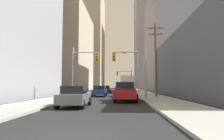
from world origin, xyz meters
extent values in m
plane|color=black|center=(0.00, 0.00, 0.00)|extent=(400.00, 400.00, 0.00)
cube|color=#9E9E99|center=(-5.50, 50.00, 0.07)|extent=(3.84, 160.00, 0.15)
cube|color=#9E9E99|center=(5.50, 50.00, 0.07)|extent=(3.84, 160.00, 0.15)
cube|color=silver|center=(2.47, 36.02, 1.95)|extent=(2.81, 11.56, 2.90)
cube|color=black|center=(1.21, 36.02, 2.47)|extent=(0.31, 10.58, 0.80)
cube|color=red|center=(1.21, 36.02, 1.37)|extent=(0.31, 10.58, 0.28)
cylinder|color=black|center=(1.30, 40.04, 0.50)|extent=(0.32, 1.00, 1.00)
cylinder|color=black|center=(3.65, 40.04, 0.50)|extent=(0.32, 1.00, 1.00)
cylinder|color=black|center=(1.30, 32.80, 0.50)|extent=(0.32, 1.00, 1.00)
cylinder|color=black|center=(3.65, 32.80, 0.50)|extent=(0.32, 1.00, 1.00)
cube|color=maroon|center=(1.82, 13.55, 0.80)|extent=(2.19, 5.47, 0.80)
cube|color=black|center=(1.82, 14.52, 1.55)|extent=(1.86, 1.86, 0.70)
cube|color=black|center=(1.82, 12.20, 1.25)|extent=(1.84, 2.44, 0.10)
cylinder|color=black|center=(0.86, 15.27, 0.40)|extent=(0.28, 0.80, 0.80)
cylinder|color=black|center=(2.78, 15.27, 0.40)|extent=(0.28, 0.80, 0.80)
cylinder|color=black|center=(0.86, 11.82, 0.40)|extent=(0.28, 0.80, 0.80)
cylinder|color=black|center=(2.78, 11.82, 0.40)|extent=(0.28, 0.80, 0.80)
cube|color=slate|center=(-1.93, 8.49, 0.65)|extent=(1.95, 4.26, 0.65)
cube|color=black|center=(-1.93, 8.34, 1.25)|extent=(1.65, 1.96, 0.55)
cylinder|color=black|center=(-2.80, 9.83, 0.32)|extent=(0.22, 0.64, 0.64)
cylinder|color=black|center=(-1.07, 9.83, 0.32)|extent=(0.22, 0.64, 0.64)
cylinder|color=black|center=(-2.80, 7.14, 0.32)|extent=(0.22, 0.64, 0.64)
cylinder|color=black|center=(-1.07, 7.14, 0.32)|extent=(0.22, 0.64, 0.64)
cube|color=#195938|center=(1.77, 21.90, 0.65)|extent=(1.85, 4.22, 0.65)
cube|color=black|center=(1.77, 21.75, 1.25)|extent=(1.61, 1.92, 0.55)
cylinder|color=black|center=(0.91, 23.24, 0.32)|extent=(0.22, 0.64, 0.64)
cylinder|color=black|center=(2.64, 23.24, 0.32)|extent=(0.22, 0.64, 0.64)
cylinder|color=black|center=(0.91, 20.55, 0.32)|extent=(0.22, 0.64, 0.64)
cylinder|color=black|center=(2.64, 20.55, 0.32)|extent=(0.22, 0.64, 0.64)
cube|color=navy|center=(-1.65, 22.03, 0.65)|extent=(1.87, 4.23, 0.65)
cube|color=black|center=(-1.65, 21.88, 1.25)|extent=(1.61, 1.93, 0.55)
cylinder|color=black|center=(-2.52, 23.38, 0.32)|extent=(0.22, 0.64, 0.64)
cylinder|color=black|center=(-0.79, 23.38, 0.32)|extent=(0.22, 0.64, 0.64)
cylinder|color=black|center=(-2.52, 20.69, 0.32)|extent=(0.22, 0.64, 0.64)
cylinder|color=black|center=(-0.79, 20.69, 0.32)|extent=(0.22, 0.64, 0.64)
cube|color=maroon|center=(-1.89, 35.93, 0.65)|extent=(1.90, 4.24, 0.65)
cube|color=black|center=(-1.89, 35.78, 1.25)|extent=(1.63, 1.94, 0.55)
cylinder|color=black|center=(-2.76, 37.27, 0.32)|extent=(0.22, 0.64, 0.64)
cylinder|color=black|center=(-1.03, 37.27, 0.32)|extent=(0.22, 0.64, 0.64)
cylinder|color=black|center=(-2.76, 34.58, 0.32)|extent=(0.22, 0.64, 0.64)
cylinder|color=black|center=(-1.03, 34.58, 0.32)|extent=(0.22, 0.64, 0.64)
cube|color=#C6B793|center=(1.93, 51.47, 0.65)|extent=(1.82, 4.21, 0.65)
cube|color=black|center=(1.93, 51.32, 1.25)|extent=(1.59, 1.91, 0.55)
cylinder|color=black|center=(1.06, 52.82, 0.32)|extent=(0.22, 0.64, 0.64)
cylinder|color=black|center=(2.79, 52.82, 0.32)|extent=(0.22, 0.64, 0.64)
cylinder|color=black|center=(1.06, 50.13, 0.32)|extent=(0.22, 0.64, 0.64)
cylinder|color=black|center=(2.79, 50.13, 0.32)|extent=(0.22, 0.64, 0.64)
cylinder|color=gray|center=(-4.18, 16.70, 3.00)|extent=(0.18, 0.18, 6.00)
cylinder|color=gray|center=(-2.78, 16.70, 5.40)|extent=(2.81, 0.12, 0.12)
cube|color=gold|center=(-1.37, 16.70, 4.88)|extent=(0.38, 0.30, 1.05)
sphere|color=red|center=(-1.37, 16.53, 5.21)|extent=(0.24, 0.24, 0.24)
sphere|color=black|center=(-1.37, 16.53, 4.88)|extent=(0.24, 0.24, 0.24)
sphere|color=black|center=(-1.37, 16.53, 4.54)|extent=(0.24, 0.24, 0.24)
cylinder|color=gray|center=(4.18, 16.70, 3.00)|extent=(0.18, 0.18, 6.00)
cylinder|color=gray|center=(2.39, 16.70, 5.40)|extent=(3.59, 0.12, 0.12)
cube|color=gold|center=(0.59, 16.70, 4.88)|extent=(0.38, 0.30, 1.05)
sphere|color=red|center=(0.59, 16.53, 5.21)|extent=(0.24, 0.24, 0.24)
sphere|color=black|center=(0.59, 16.53, 4.88)|extent=(0.24, 0.24, 0.24)
sphere|color=black|center=(0.59, 16.53, 4.54)|extent=(0.24, 0.24, 0.24)
cylinder|color=gray|center=(4.18, 48.52, 3.00)|extent=(0.18, 0.18, 6.00)
cylinder|color=gray|center=(2.21, 48.52, 5.40)|extent=(3.93, 0.12, 0.12)
cube|color=gold|center=(0.25, 48.52, 4.88)|extent=(0.38, 0.30, 1.05)
sphere|color=black|center=(0.25, 48.35, 5.21)|extent=(0.24, 0.24, 0.24)
sphere|color=black|center=(0.25, 48.35, 4.88)|extent=(0.24, 0.24, 0.24)
sphere|color=#19D833|center=(0.25, 48.35, 4.54)|extent=(0.24, 0.24, 0.24)
cylinder|color=brown|center=(5.88, 19.63, 4.82)|extent=(0.28, 0.28, 9.64)
cube|color=brown|center=(5.88, 19.63, 9.04)|extent=(2.20, 0.12, 0.12)
cube|color=brown|center=(5.88, 19.63, 8.24)|extent=(1.80, 0.12, 0.12)
cylinder|color=gray|center=(4.28, 28.03, 3.75)|extent=(0.16, 0.16, 7.50)
cylinder|color=gray|center=(3.13, 28.03, 7.30)|extent=(2.29, 0.10, 0.10)
ellipsoid|color=#4C4C51|center=(1.99, 28.03, 7.20)|extent=(0.56, 0.32, 0.20)
cube|color=#B7A893|center=(-20.49, 50.73, 11.65)|extent=(23.89, 23.78, 23.30)
cube|color=#B7A893|center=(-20.43, 89.80, 23.67)|extent=(25.18, 22.60, 47.34)
cube|color=#93939E|center=(18.48, 44.29, 12.29)|extent=(19.81, 18.70, 24.57)
cube|color=#93939E|center=(15.70, 93.99, 23.97)|extent=(14.20, 19.86, 47.94)
camera|label=1|loc=(1.47, -5.66, 1.57)|focal=31.33mm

